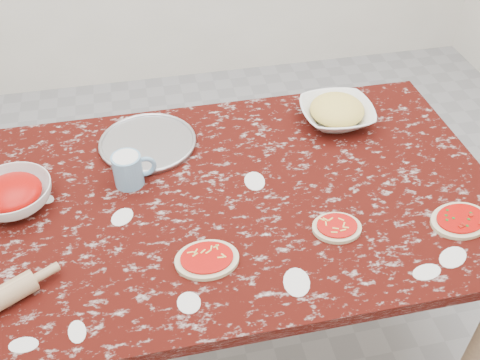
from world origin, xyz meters
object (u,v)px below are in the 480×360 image
Objects in this scene: cheese_bowl at (336,114)px; sauce_bowl at (13,196)px; flour_mug at (129,169)px; pizza_tray at (148,143)px; worktable at (240,211)px.

sauce_bowl is at bearing -169.05° from cheese_bowl.
sauce_bowl is at bearing -175.32° from flour_mug.
cheese_bowl is 0.77m from flour_mug.
pizza_tray is 0.20m from flour_mug.
cheese_bowl is (0.42, 0.30, 0.11)m from worktable.
pizza_tray is at bearing 130.87° from worktable.
sauce_bowl is at bearing 172.71° from worktable.
sauce_bowl reaches higher than pizza_tray.
flour_mug is (-0.33, 0.11, 0.14)m from worktable.
cheese_bowl reaches higher than worktable.
sauce_bowl is 1.71× the size of flour_mug.
sauce_bowl reaches higher than cheese_bowl.
cheese_bowl is at bearing -0.20° from pizza_tray.
cheese_bowl is at bearing 35.48° from worktable.
flour_mug reaches higher than sauce_bowl.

